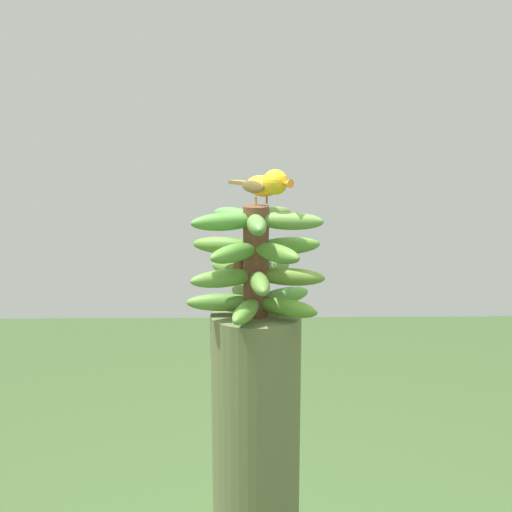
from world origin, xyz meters
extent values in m
cylinder|color=brown|center=(0.00, 0.00, 1.33)|extent=(0.05, 0.05, 0.24)
ellipsoid|color=#568C32|center=(-0.02, -0.07, 1.24)|extent=(0.08, 0.15, 0.04)
ellipsoid|color=#4E8228|center=(0.06, -0.04, 1.24)|extent=(0.14, 0.12, 0.04)
ellipsoid|color=#4E8832|center=(0.06, 0.05, 1.24)|extent=(0.14, 0.12, 0.04)
ellipsoid|color=#5A7B33|center=(-0.03, 0.07, 1.24)|extent=(0.08, 0.15, 0.04)
ellipsoid|color=#558834|center=(-0.08, 0.00, 1.24)|extent=(0.15, 0.04, 0.04)
ellipsoid|color=#537F37|center=(0.04, 0.06, 1.30)|extent=(0.11, 0.15, 0.04)
ellipsoid|color=#567E30|center=(-0.05, 0.06, 1.30)|extent=(0.13, 0.14, 0.04)
ellipsoid|color=#598D35|center=(-0.07, -0.03, 1.30)|extent=(0.15, 0.09, 0.04)
ellipsoid|color=#527C32|center=(0.01, -0.07, 1.30)|extent=(0.05, 0.15, 0.04)
ellipsoid|color=olive|center=(0.07, -0.02, 1.30)|extent=(0.15, 0.07, 0.04)
ellipsoid|color=#4D842E|center=(-0.04, -0.06, 1.36)|extent=(0.12, 0.14, 0.04)
ellipsoid|color=#4D7B2D|center=(0.04, -0.06, 1.36)|extent=(0.11, 0.14, 0.04)
ellipsoid|color=#528C2D|center=(0.07, 0.02, 1.36)|extent=(0.15, 0.08, 0.04)
ellipsoid|color=#54893B|center=(0.00, 0.07, 1.36)|extent=(0.04, 0.15, 0.04)
ellipsoid|color=#53822D|center=(-0.07, 0.02, 1.36)|extent=(0.15, 0.09, 0.04)
ellipsoid|color=#4A8833|center=(-0.06, -0.03, 1.42)|extent=(0.15, 0.09, 0.04)
ellipsoid|color=#4E7B38|center=(0.00, -0.07, 1.42)|extent=(0.05, 0.15, 0.04)
ellipsoid|color=#5C8939|center=(0.07, -0.02, 1.42)|extent=(0.15, 0.07, 0.04)
ellipsoid|color=#547A35|center=(0.04, 0.06, 1.42)|extent=(0.11, 0.15, 0.04)
ellipsoid|color=#4C883D|center=(-0.04, 0.05, 1.42)|extent=(0.12, 0.14, 0.04)
cone|color=#4C2D1E|center=(-0.02, 0.03, 1.34)|extent=(0.04, 0.04, 0.06)
cone|color=brown|center=(-0.03, 0.02, 1.34)|extent=(0.04, 0.04, 0.06)
cylinder|color=#C68933|center=(0.00, 0.02, 1.46)|extent=(0.01, 0.00, 0.02)
cylinder|color=#C68933|center=(0.02, 0.04, 1.46)|extent=(0.00, 0.01, 0.02)
ellipsoid|color=gold|center=(0.01, 0.03, 1.49)|extent=(0.09, 0.10, 0.05)
ellipsoid|color=brown|center=(-0.01, 0.02, 1.49)|extent=(0.05, 0.06, 0.03)
ellipsoid|color=brown|center=(0.03, 0.05, 1.49)|extent=(0.05, 0.06, 0.03)
cube|color=brown|center=(-0.03, 0.09, 1.49)|extent=(0.06, 0.06, 0.01)
sphere|color=gold|center=(0.04, 0.00, 1.50)|extent=(0.05, 0.05, 0.05)
sphere|color=black|center=(0.06, 0.01, 1.50)|extent=(0.01, 0.01, 0.01)
cone|color=orange|center=(0.06, -0.02, 1.50)|extent=(0.03, 0.03, 0.02)
camera|label=1|loc=(-0.02, -1.40, 1.63)|focal=47.12mm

